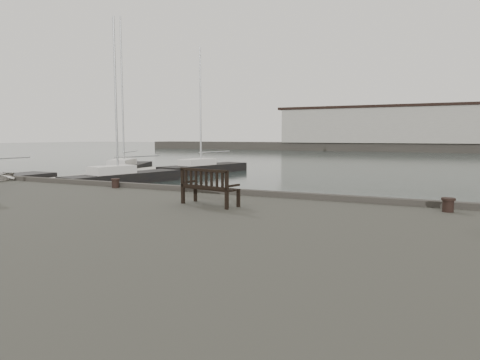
# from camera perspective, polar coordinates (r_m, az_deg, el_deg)

# --- Properties ---
(ground) EXTENTS (400.00, 400.00, 0.00)m
(ground) POSITION_cam_1_polar(r_m,az_deg,el_deg) (14.78, 3.45, -8.07)
(ground) COLOR black
(ground) RESTS_ON ground
(pontoon) EXTENTS (2.00, 24.00, 0.50)m
(pontoon) POSITION_cam_1_polar(r_m,az_deg,el_deg) (34.59, -21.92, -0.04)
(pontoon) COLOR #A2A196
(pontoon) RESTS_ON ground
(breakwater) EXTENTS (140.00, 9.50, 12.20)m
(breakwater) POSITION_cam_1_polar(r_m,az_deg,el_deg) (105.78, 20.10, 5.92)
(breakwater) COLOR #383530
(breakwater) RESTS_ON ground
(bench) EXTENTS (1.90, 1.00, 1.04)m
(bench) POSITION_cam_1_polar(r_m,az_deg,el_deg) (12.40, -4.11, -1.87)
(bench) COLOR black
(bench) RESTS_ON quay
(bollard_left) EXTENTS (0.40, 0.40, 0.36)m
(bollard_left) POSITION_cam_1_polar(r_m,az_deg,el_deg) (17.26, -16.27, -0.41)
(bollard_left) COLOR black
(bollard_left) RESTS_ON quay
(bollard_right) EXTENTS (0.43, 0.43, 0.37)m
(bollard_right) POSITION_cam_1_polar(r_m,az_deg,el_deg) (12.59, 26.00, -3.01)
(bollard_right) COLOR black
(bollard_right) RESTS_ON quay
(yacht_b) EXTENTS (7.15, 11.67, 15.18)m
(yacht_b) POSITION_cam_1_polar(r_m,az_deg,el_deg) (42.91, -14.94, 1.25)
(yacht_b) COLOR black
(yacht_b) RESTS_ON ground
(yacht_c) EXTENTS (4.36, 9.66, 12.68)m
(yacht_c) POSITION_cam_1_polar(r_m,az_deg,el_deg) (33.21, -15.29, -0.06)
(yacht_c) COLOR black
(yacht_c) RESTS_ON ground
(yacht_d) EXTENTS (4.86, 10.36, 12.53)m
(yacht_d) POSITION_cam_1_polar(r_m,az_deg,el_deg) (41.82, -4.74, 1.29)
(yacht_d) COLOR black
(yacht_d) RESTS_ON ground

